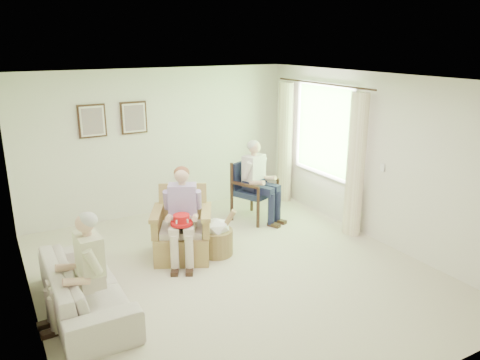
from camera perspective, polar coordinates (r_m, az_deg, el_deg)
The scene contains 19 objects.
floor at distance 6.56m, azimuth -0.88°, elevation -11.04°, with size 5.50×5.50×0.00m, color #C1B59B.
back_wall at distance 8.52m, azimuth -9.77°, elevation 4.57°, with size 5.00×0.04×2.60m, color silver.
front_wall at distance 4.03m, azimuth 18.25°, elevation -10.06°, with size 5.00×0.04×2.60m, color silver.
left_wall at distance 5.42m, azimuth -24.96°, elevation -3.85°, with size 0.04×5.50×2.60m, color silver.
right_wall at distance 7.54m, azimuth 16.07°, elevation 2.57°, with size 0.04×5.50×2.60m, color silver.
ceiling at distance 5.83m, azimuth -0.99°, elevation 12.21°, with size 5.00×5.50×0.02m, color white.
window at distance 8.32m, azimuth 10.22°, elevation 6.26°, with size 0.13×2.50×1.63m.
curtain_left at distance 7.61m, azimuth 13.91°, elevation 1.70°, with size 0.34×0.34×2.30m, color #F6E2C1.
curtain_right at distance 9.09m, azimuth 5.52°, elevation 4.54°, with size 0.34×0.34×2.30m, color #F6E2C1.
framed_print_left at distance 8.09m, azimuth -17.57°, elevation 6.86°, with size 0.45×0.05×0.55m.
framed_print_right at distance 8.26m, azimuth -12.80°, elevation 7.41°, with size 0.45×0.05×0.55m.
wicker_armchair at distance 6.90m, azimuth -7.14°, elevation -6.73°, with size 0.80×0.79×1.02m.
wood_armchair at distance 8.26m, azimuth 1.51°, elevation -0.92°, with size 0.66×0.62×1.01m.
sofa at distance 5.88m, azimuth -18.32°, elevation -12.25°, with size 0.79×2.01×0.59m, color beige.
person_wicker at distance 6.62m, azimuth -6.83°, elevation -3.51°, with size 0.40×0.62×1.34m.
person_dark at distance 8.04m, azimuth 2.13°, elevation 0.56°, with size 0.40×0.63×1.39m.
person_sofa at distance 5.46m, azimuth -18.15°, elevation -9.67°, with size 0.42×0.62×1.25m.
red_hat at distance 6.45m, azimuth -7.14°, elevation -4.91°, with size 0.31×0.31×0.14m.
hatbox at distance 6.94m, azimuth -2.88°, elevation -6.87°, with size 0.64×0.64×0.72m.
Camera 1 is at (-2.75, -5.12, 3.06)m, focal length 35.00 mm.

